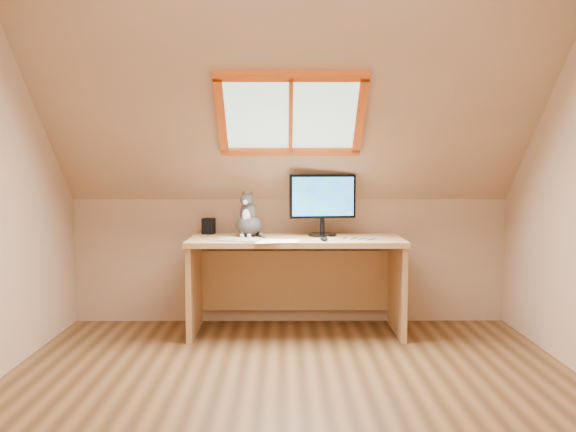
{
  "coord_description": "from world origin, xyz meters",
  "views": [
    {
      "loc": [
        -0.05,
        -3.43,
        1.27
      ],
      "look_at": [
        -0.02,
        1.0,
        0.92
      ],
      "focal_mm": 40.0,
      "sensor_mm": 36.0,
      "label": 1
    }
  ],
  "objects": [
    {
      "name": "graphics_tablet",
      "position": [
        -0.36,
        1.18,
        0.74
      ],
      "size": [
        0.34,
        0.29,
        0.01
      ],
      "primitive_type": "cube",
      "rotation": [
        0.0,
        0.0,
        -0.28
      ],
      "color": "#B2B2B7",
      "rests_on": "desk"
    },
    {
      "name": "desk_speaker",
      "position": [
        -0.64,
        1.63,
        0.79
      ],
      "size": [
        0.11,
        0.11,
        0.13
      ],
      "primitive_type": "cube",
      "rotation": [
        0.0,
        0.0,
        -0.27
      ],
      "color": "black",
      "rests_on": "desk"
    },
    {
      "name": "monitor",
      "position": [
        0.25,
        1.48,
        1.0
      ],
      "size": [
        0.51,
        0.22,
        0.47
      ],
      "color": "black",
      "rests_on": "desk"
    },
    {
      "name": "room_shell",
      "position": [
        0.0,
        -0.09,
        1.43
      ],
      "size": [
        3.52,
        3.52,
        2.41
      ],
      "color": "tan",
      "rests_on": "ground"
    },
    {
      "name": "papers",
      "position": [
        -0.04,
        1.12,
        0.73
      ],
      "size": [
        0.33,
        0.27,
        0.0
      ],
      "color": "white",
      "rests_on": "desk"
    },
    {
      "name": "mouse",
      "position": [
        0.24,
        1.15,
        0.74
      ],
      "size": [
        0.07,
        0.1,
        0.03
      ],
      "primitive_type": "ellipsoid",
      "rotation": [
        0.0,
        0.0,
        0.19
      ],
      "color": "black",
      "rests_on": "desk"
    },
    {
      "name": "desk",
      "position": [
        0.04,
        1.45,
        0.51
      ],
      "size": [
        1.6,
        0.7,
        0.73
      ],
      "color": "tan",
      "rests_on": "ground"
    },
    {
      "name": "ground",
      "position": [
        0.0,
        0.0,
        0.0
      ],
      "size": [
        3.5,
        3.5,
        0.0
      ],
      "primitive_type": "plane",
      "color": "brown",
      "rests_on": "ground"
    },
    {
      "name": "cables",
      "position": [
        0.41,
        1.26,
        0.73
      ],
      "size": [
        0.51,
        0.26,
        0.01
      ],
      "color": "silver",
      "rests_on": "desk"
    },
    {
      "name": "cat",
      "position": [
        -0.32,
        1.47,
        0.86
      ],
      "size": [
        0.24,
        0.27,
        0.36
      ],
      "color": "#4A4441",
      "rests_on": "desk"
    }
  ]
}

